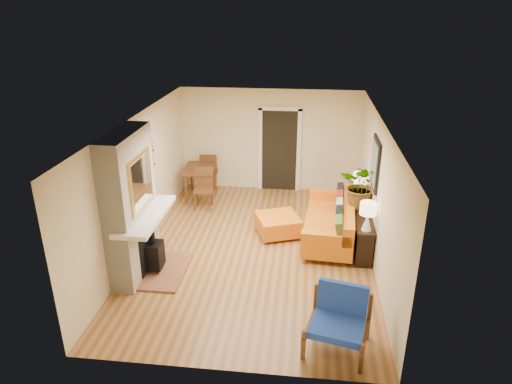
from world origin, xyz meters
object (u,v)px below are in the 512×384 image
ottoman (278,224)px  lamp_far (360,182)px  sofa (333,222)px  dining_table (203,174)px  lamp_near (368,213)px  console_table (361,219)px  blue_chair (339,316)px  houseplant (362,186)px

ottoman → lamp_far: (1.67, 0.50, 0.82)m
sofa → dining_table: size_ratio=1.26×
ottoman → lamp_near: bearing=-31.5°
console_table → ottoman: bearing=170.4°
lamp_near → lamp_far: 1.52m
ottoman → dining_table: size_ratio=0.59×
sofa → lamp_near: size_ratio=4.26×
sofa → blue_chair: size_ratio=2.31×
sofa → lamp_far: 1.02m
ottoman → blue_chair: blue_chair is taller
console_table → lamp_far: 0.92m
dining_table → console_table: size_ratio=0.98×
dining_table → ottoman: bearing=-41.8°
houseplant → console_table: bearing=-87.8°
blue_chair → lamp_near: (0.58, 2.20, 0.59)m
console_table → lamp_near: bearing=-90.0°
ottoman → lamp_near: (1.67, -1.02, 0.82)m
ottoman → lamp_near: size_ratio=1.97×
ottoman → lamp_near: lamp_near is taller
ottoman → lamp_far: lamp_far is taller
blue_chair → houseplant: bearing=80.0°
dining_table → lamp_far: lamp_far is taller
lamp_far → houseplant: 0.53m
sofa → console_table: size_ratio=1.24×
sofa → blue_chair: bearing=-90.9°
sofa → ottoman: size_ratio=2.16×
sofa → console_table: (0.53, -0.22, 0.19)m
sofa → console_table: bearing=-22.8°
console_table → dining_table: bearing=150.7°
sofa → lamp_far: size_ratio=4.26×
dining_table → lamp_far: size_ratio=3.37×
ottoman → houseplant: 1.91m
blue_chair → console_table: 3.00m
blue_chair → ottoman: bearing=108.7°
blue_chair → console_table: size_ratio=0.54×
lamp_near → houseplant: size_ratio=0.58×
sofa → blue_chair: (-0.05, -3.16, 0.08)m
blue_chair → console_table: blue_chair is taller
sofa → ottoman: bearing=177.0°
blue_chair → dining_table: size_ratio=0.55×
houseplant → lamp_near: bearing=-89.4°
sofa → lamp_near: (0.53, -0.96, 0.68)m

